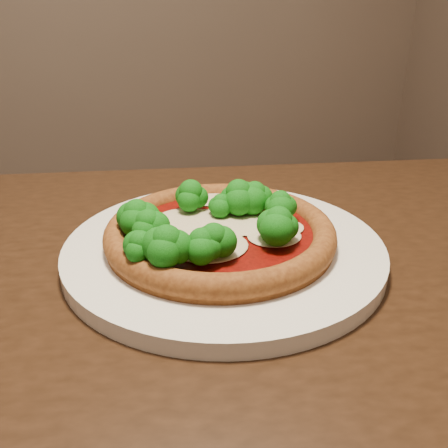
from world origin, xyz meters
name	(u,v)px	position (x,y,z in m)	size (l,w,h in m)	color
dining_table	(191,354)	(0.19, -0.07, 0.65)	(1.43, 0.96, 0.75)	black
plate	(224,249)	(0.24, -0.04, 0.76)	(0.35, 0.35, 0.02)	white
pizza	(217,228)	(0.23, -0.04, 0.79)	(0.25, 0.25, 0.06)	brown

